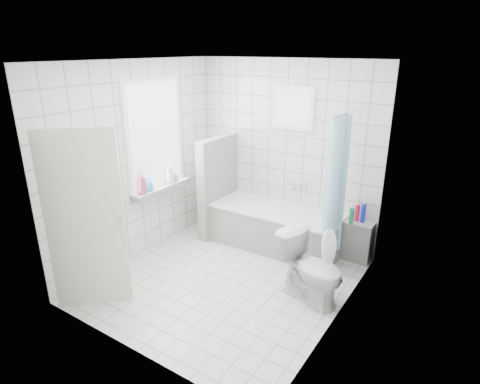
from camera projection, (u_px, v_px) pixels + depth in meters
The scene contains 19 objects.
ground at pixel (227, 279), 5.01m from camera, with size 3.00×3.00×0.00m, color white.
ceiling at pixel (224, 61), 4.11m from camera, with size 3.00×3.00×0.00m, color white.
wall_back at pixel (286, 153), 5.74m from camera, with size 2.80×0.02×2.60m, color white.
wall_front at pixel (124, 228), 3.38m from camera, with size 2.80×0.02×2.60m, color white.
wall_left at pixel (139, 162), 5.28m from camera, with size 0.02×3.00×2.60m, color white.
wall_right at pixel (345, 206), 3.84m from camera, with size 0.02×3.00×2.60m, color white.
window_left at pixel (156, 136), 5.39m from camera, with size 0.01×0.90×1.40m, color white.
window_back at pixel (293, 108), 5.43m from camera, with size 0.50×0.01×0.50m, color white.
window_sill at pixel (162, 189), 5.62m from camera, with size 0.18×1.02×0.08m, color white.
door at pixel (85, 222), 4.21m from camera, with size 0.04×0.80×2.00m, color silver.
bathtub at pixel (276, 228), 5.75m from camera, with size 1.84×0.77×0.58m.
partition_wall at pixel (218, 186), 6.05m from camera, with size 0.15×0.85×1.50m, color white.
tiled_ledge at pixel (357, 241), 5.39m from camera, with size 0.40×0.24×0.55m, color white.
toilet at pixel (312, 268), 4.49m from camera, with size 0.44×0.78×0.79m, color white.
curtain_rod at pixel (345, 113), 4.70m from camera, with size 0.02×0.02×0.80m, color silver.
shower_curtain at pixel (335, 189), 4.90m from camera, with size 0.14×0.48×1.78m, color #48A6D4, non-canonical shape.
tub_faucet at pixel (295, 186), 5.77m from camera, with size 0.18×0.06×0.06m, color silver.
sill_bottles at pixel (158, 177), 5.49m from camera, with size 0.17×0.78×0.33m.
ledge_bottles at pixel (358, 214), 5.27m from camera, with size 0.18×0.18×0.26m.
Camera 1 is at (2.50, -3.54, 2.74)m, focal length 30.00 mm.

